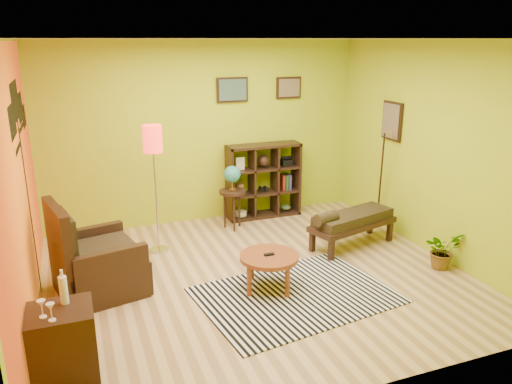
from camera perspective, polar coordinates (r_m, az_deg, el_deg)
name	(u,v)px	position (r m, az deg, el deg)	size (l,w,h in m)	color
ground	(256,277)	(6.22, -0.01, -9.64)	(5.00, 5.00, 0.00)	tan
room_shell	(248,132)	(5.62, -0.95, 6.88)	(5.04, 4.54, 2.82)	#A6BE19
zebra_rug	(296,295)	(5.81, 4.58, -11.65)	(2.13, 1.51, 0.01)	silver
coffee_table	(269,260)	(5.80, 1.50, -7.75)	(0.68, 0.68, 0.44)	brown
armchair	(94,265)	(6.02, -18.01, -7.95)	(1.09, 1.08, 1.11)	black
side_cabinet	(63,342)	(4.73, -21.17, -15.72)	(0.54, 0.49, 0.95)	black
floor_lamp	(153,151)	(6.62, -11.67, 4.66)	(0.26, 0.26, 1.74)	silver
globe_table	(232,181)	(7.49, -2.72, 1.21)	(0.41, 0.41, 0.99)	black
cube_shelf	(264,181)	(8.08, 0.96, 1.31)	(1.20, 0.35, 1.20)	black
bench	(351,221)	(7.05, 10.81, -3.23)	(1.38, 0.79, 0.61)	black
potted_plant	(442,254)	(6.80, 20.45, -6.63)	(0.43, 0.48, 0.38)	#26661E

